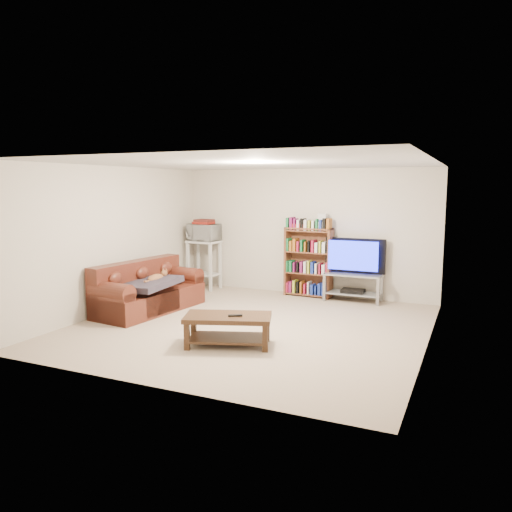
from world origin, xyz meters
The scene contains 19 objects.
floor centered at (0.00, 0.00, 0.00)m, with size 5.00×5.00×0.00m, color tan.
ceiling centered at (0.00, 0.00, 2.40)m, with size 5.00×5.00×0.00m, color white.
wall_back centered at (0.00, 2.50, 1.20)m, with size 5.00×5.00×0.00m, color beige.
wall_front centered at (0.00, -2.50, 1.20)m, with size 5.00×5.00×0.00m, color beige.
wall_left centered at (-2.50, 0.00, 1.20)m, with size 5.00×5.00×0.00m, color beige.
wall_right centered at (2.50, 0.00, 1.20)m, with size 5.00×5.00×0.00m, color beige.
sofa centered at (-2.00, 0.14, 0.30)m, with size 1.06×2.02×0.83m.
blanket centered at (-1.84, -0.01, 0.50)m, with size 0.75×0.97×0.10m, color #2F2934.
cat centered at (-1.82, 0.16, 0.56)m, with size 0.21×0.53×0.16m, color brown, non-canonical shape.
coffee_table centered at (0.11, -0.96, 0.28)m, with size 1.24×0.91×0.41m.
remote centered at (0.22, -0.97, 0.42)m, with size 0.18×0.05×0.02m, color black.
tv_stand centered at (1.01, 2.23, 0.34)m, with size 1.02×0.47×0.51m.
television centered at (1.01, 2.23, 0.82)m, with size 1.10×0.14×0.63m, color black.
dvd_player centered at (1.01, 2.23, 0.19)m, with size 0.41×0.29×0.06m, color black.
bookshelf centered at (0.14, 2.30, 0.67)m, with size 0.92×0.32×1.30m.
shelf_clutter centered at (0.24, 2.31, 1.41)m, with size 0.67×0.21×0.28m.
microwave_stand centered at (-2.01, 2.11, 0.63)m, with size 0.64×0.49×0.98m.
microwave centered at (-2.01, 2.11, 1.15)m, with size 0.61×0.41×0.34m, color silver.
game_boxes centered at (-2.01, 2.11, 1.35)m, with size 0.36×0.31×0.05m, color maroon.
Camera 1 is at (3.02, -6.59, 2.08)m, focal length 35.00 mm.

